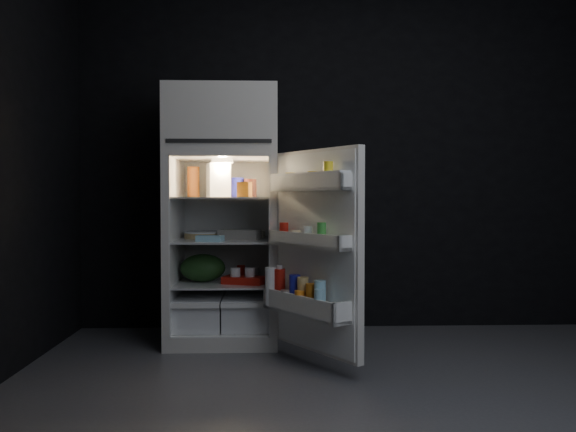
{
  "coord_description": "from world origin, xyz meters",
  "views": [
    {
      "loc": [
        -0.53,
        -2.71,
        1.01
      ],
      "look_at": [
        -0.4,
        1.0,
        0.9
      ],
      "focal_mm": 35.0,
      "sensor_mm": 36.0,
      "label": 1
    }
  ],
  "objects_px": {
    "refrigerator": "(224,207)",
    "milk_jug": "(218,180)",
    "egg_carton": "(239,235)",
    "yogurt_tray": "(244,280)",
    "fridge_door": "(312,254)"
  },
  "relations": [
    {
      "from": "refrigerator",
      "to": "milk_jug",
      "type": "bearing_deg",
      "value": -153.73
    },
    {
      "from": "egg_carton",
      "to": "milk_jug",
      "type": "bearing_deg",
      "value": -179.43
    },
    {
      "from": "refrigerator",
      "to": "yogurt_tray",
      "type": "bearing_deg",
      "value": -46.0
    },
    {
      "from": "milk_jug",
      "to": "egg_carton",
      "type": "xyz_separation_m",
      "value": [
        0.15,
        -0.05,
        -0.38
      ]
    },
    {
      "from": "fridge_door",
      "to": "milk_jug",
      "type": "xyz_separation_m",
      "value": [
        -0.62,
        0.66,
        0.46
      ]
    },
    {
      "from": "egg_carton",
      "to": "fridge_door",
      "type": "bearing_deg",
      "value": -33.35
    },
    {
      "from": "fridge_door",
      "to": "yogurt_tray",
      "type": "relative_size",
      "value": 4.33
    },
    {
      "from": "fridge_door",
      "to": "egg_carton",
      "type": "relative_size",
      "value": 4.17
    },
    {
      "from": "fridge_door",
      "to": "egg_carton",
      "type": "height_order",
      "value": "fridge_door"
    },
    {
      "from": "refrigerator",
      "to": "milk_jug",
      "type": "relative_size",
      "value": 7.42
    },
    {
      "from": "refrigerator",
      "to": "yogurt_tray",
      "type": "relative_size",
      "value": 6.31
    },
    {
      "from": "milk_jug",
      "to": "yogurt_tray",
      "type": "height_order",
      "value": "milk_jug"
    },
    {
      "from": "milk_jug",
      "to": "refrigerator",
      "type": "bearing_deg",
      "value": 9.54
    },
    {
      "from": "egg_carton",
      "to": "yogurt_tray",
      "type": "distance_m",
      "value": 0.32
    },
    {
      "from": "fridge_door",
      "to": "yogurt_tray",
      "type": "bearing_deg",
      "value": 129.64
    }
  ]
}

